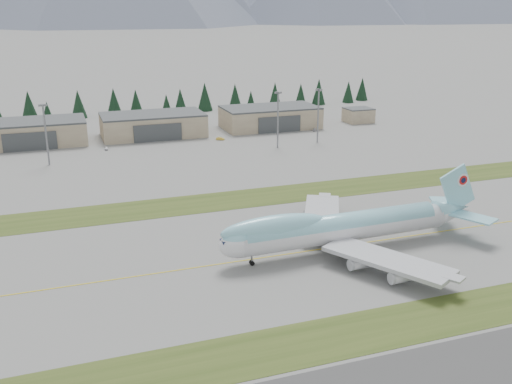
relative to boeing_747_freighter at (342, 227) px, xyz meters
name	(u,v)px	position (x,y,z in m)	size (l,w,h in m)	color
ground	(312,250)	(-6.88, 2.34, -6.40)	(7000.00, 7000.00, 0.00)	slate
grass_strip_near	(395,325)	(-6.88, -35.66, -6.40)	(400.00, 14.00, 0.08)	#324518
grass_strip_far	(254,197)	(-6.88, 47.34, -6.40)	(400.00, 18.00, 0.08)	#324518
taxiway_line_main	(312,250)	(-6.88, 2.34, -6.40)	(400.00, 0.40, 0.02)	gold
boeing_747_freighter	(342,227)	(0.00, 0.00, 0.00)	(73.21, 63.65, 19.42)	silver
hangar_left	(30,133)	(-76.88, 152.23, -1.01)	(48.00, 26.60, 10.80)	gray
hangar_center	(153,125)	(-21.88, 152.23, -1.01)	(48.00, 26.60, 10.80)	gray
hangar_right	(270,117)	(38.12, 152.23, -1.01)	(48.00, 26.60, 10.80)	gray
control_shed	(358,115)	(88.12, 150.34, -2.60)	(14.00, 12.00, 7.60)	gray
floodlight_masts	(124,118)	(-39.51, 112.99, 10.19)	(155.20, 9.32, 24.49)	slate
service_vehicle_a	(106,150)	(-46.07, 130.34, -6.40)	(1.46, 3.62, 1.23)	white
service_vehicle_b	(220,140)	(5.88, 132.46, -6.40)	(1.41, 4.01, 1.32)	gold
service_vehicle_c	(314,131)	(56.05, 136.78, -6.40)	(1.66, 4.08, 1.18)	#A5A4A9
conifer_belt	(166,100)	(-4.02, 214.00, 0.95)	(277.20, 16.24, 16.71)	black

